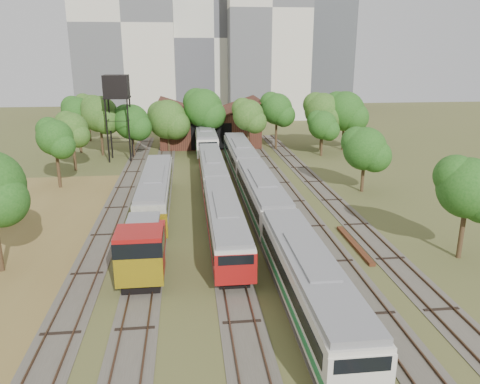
{
  "coord_description": "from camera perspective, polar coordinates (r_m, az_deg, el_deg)",
  "views": [
    {
      "loc": [
        -4.76,
        -20.03,
        14.77
      ],
      "look_at": [
        -0.11,
        20.81,
        2.5
      ],
      "focal_mm": 35.0,
      "sensor_mm": 36.0,
      "label": 1
    }
  ],
  "objects": [
    {
      "name": "ground",
      "position": [
        25.34,
        5.9,
        -19.13
      ],
      "size": [
        240.0,
        240.0,
        0.0
      ],
      "primitive_type": "plane",
      "color": "#475123",
      "rests_on": "ground"
    },
    {
      "name": "tracks",
      "position": [
        47.55,
        -1.24,
        -1.43
      ],
      "size": [
        24.6,
        80.0,
        0.19
      ],
      "color": "#4C473D",
      "rests_on": "ground"
    },
    {
      "name": "railcar_red_set",
      "position": [
        45.61,
        -2.76,
        0.03
      ],
      "size": [
        2.7,
        34.58,
        3.33
      ],
      "color": "black",
      "rests_on": "ground"
    },
    {
      "name": "railcar_green_set",
      "position": [
        43.91,
        2.64,
        -0.43
      ],
      "size": [
        2.93,
        52.07,
        3.62
      ],
      "color": "black",
      "rests_on": "ground"
    },
    {
      "name": "railcar_rear",
      "position": [
        72.08,
        -4.23,
        6.37
      ],
      "size": [
        3.06,
        16.08,
        3.78
      ],
      "color": "black",
      "rests_on": "ground"
    },
    {
      "name": "shunter_locomotive",
      "position": [
        32.53,
        -11.77,
        -6.97
      ],
      "size": [
        3.04,
        8.12,
        3.98
      ],
      "color": "black",
      "rests_on": "ground"
    },
    {
      "name": "old_grey_coach",
      "position": [
        46.62,
        -10.23,
        0.33
      ],
      "size": [
        2.83,
        18.0,
        3.49
      ],
      "color": "black",
      "rests_on": "ground"
    },
    {
      "name": "water_tower",
      "position": [
        67.97,
        -14.82,
        12.07
      ],
      "size": [
        3.44,
        3.44,
        11.87
      ],
      "color": "black",
      "rests_on": "ground"
    },
    {
      "name": "rail_pile_far",
      "position": [
        38.51,
        13.78,
        -6.24
      ],
      "size": [
        0.47,
        7.59,
        0.25
      ],
      "primitive_type": "cube",
      "color": "#592E19",
      "rests_on": "ground"
    },
    {
      "name": "maintenance_shed",
      "position": [
        79.0,
        -3.73,
        7.95
      ],
      "size": [
        16.45,
        11.55,
        7.58
      ],
      "color": "#361B13",
      "rests_on": "ground"
    },
    {
      "name": "tree_band_left",
      "position": [
        49.74,
        -24.51,
        4.47
      ],
      "size": [
        8.4,
        77.22,
        8.64
      ],
      "color": "#382616",
      "rests_on": "ground"
    },
    {
      "name": "tree_band_far",
      "position": [
        72.01,
        -1.3,
        9.54
      ],
      "size": [
        42.79,
        10.97,
        9.53
      ],
      "color": "#382616",
      "rests_on": "ground"
    },
    {
      "name": "tree_band_right",
      "position": [
        52.16,
        15.72,
        5.13
      ],
      "size": [
        5.46,
        40.84,
        7.65
      ],
      "color": "#382616",
      "rests_on": "ground"
    },
    {
      "name": "tower_left",
      "position": [
        115.96,
        -13.83,
        19.25
      ],
      "size": [
        22.0,
        16.0,
        42.0
      ],
      "primitive_type": "cube",
      "color": "beige",
      "rests_on": "ground"
    },
    {
      "name": "tower_centre",
      "position": [
        120.27,
        -3.44,
        18.13
      ],
      "size": [
        20.0,
        18.0,
        36.0
      ],
      "primitive_type": "cube",
      "color": "beige",
      "rests_on": "ground"
    },
    {
      "name": "tower_right",
      "position": [
        113.97,
        3.22,
        21.24
      ],
      "size": [
        18.0,
        16.0,
        48.0
      ],
      "primitive_type": "cube",
      "color": "beige",
      "rests_on": "ground"
    },
    {
      "name": "tower_far_right",
      "position": [
        135.69,
        10.52,
        16.02
      ],
      "size": [
        12.0,
        12.0,
        28.0
      ],
      "primitive_type": "cube",
      "color": "#43464B",
      "rests_on": "ground"
    }
  ]
}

